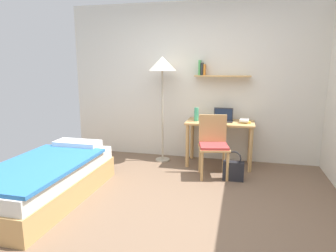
% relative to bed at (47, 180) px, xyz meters
% --- Properties ---
extents(ground_plane, '(5.28, 5.28, 0.00)m').
position_rel_bed_xyz_m(ground_plane, '(1.47, 0.07, -0.24)').
color(ground_plane, brown).
extents(wall_back, '(4.40, 0.27, 2.60)m').
position_rel_bed_xyz_m(wall_back, '(1.48, 2.10, 1.06)').
color(wall_back, silver).
rests_on(wall_back, ground_plane).
extents(bed, '(0.92, 1.90, 0.54)m').
position_rel_bed_xyz_m(bed, '(0.00, 0.00, 0.00)').
color(bed, tan).
rests_on(bed, ground_plane).
extents(desk, '(1.05, 0.55, 0.71)m').
position_rel_bed_xyz_m(desk, '(1.91, 1.77, 0.34)').
color(desk, tan).
rests_on(desk, ground_plane).
extents(desk_chair, '(0.50, 0.49, 0.88)m').
position_rel_bed_xyz_m(desk_chair, '(1.85, 1.28, 0.25)').
color(desk_chair, tan).
rests_on(desk_chair, ground_plane).
extents(standing_lamp, '(0.44, 0.44, 1.72)m').
position_rel_bed_xyz_m(standing_lamp, '(0.96, 1.77, 1.29)').
color(standing_lamp, '#B2A893').
rests_on(standing_lamp, ground_plane).
extents(laptop, '(0.31, 0.22, 0.20)m').
position_rel_bed_xyz_m(laptop, '(1.95, 1.84, 0.52)').
color(laptop, black).
rests_on(laptop, desk).
extents(water_bottle, '(0.07, 0.07, 0.21)m').
position_rel_bed_xyz_m(water_bottle, '(1.53, 1.72, 0.58)').
color(water_bottle, '#42A87F').
rests_on(water_bottle, desk).
extents(book_stack, '(0.17, 0.25, 0.05)m').
position_rel_bed_xyz_m(book_stack, '(2.28, 1.80, 0.50)').
color(book_stack, gold).
rests_on(book_stack, desk).
extents(handbag, '(0.29, 0.11, 0.42)m').
position_rel_bed_xyz_m(handbag, '(2.15, 1.14, -0.09)').
color(handbag, '#232328').
rests_on(handbag, ground_plane).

